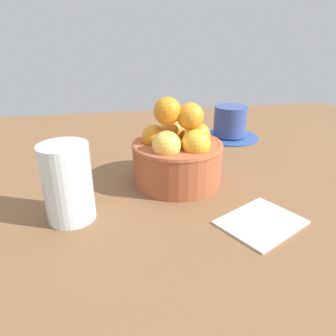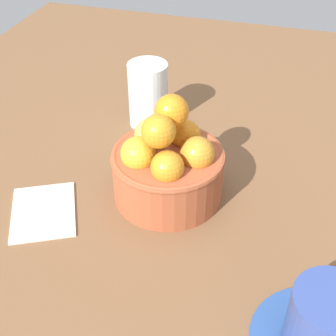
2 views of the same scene
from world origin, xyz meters
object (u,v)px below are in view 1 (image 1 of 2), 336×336
object	(u,v)px
terracotta_bowl	(177,153)
coffee_cup	(230,124)
water_glass	(68,183)
folded_napkin	(261,221)

from	to	relation	value
terracotta_bowl	coffee_cup	size ratio (longest dim) A/B	1.06
coffee_cup	water_glass	bearing A→B (deg)	-139.64
folded_napkin	coffee_cup	bearing A→B (deg)	74.99
terracotta_bowl	folded_napkin	bearing A→B (deg)	-60.81
water_glass	folded_napkin	distance (cm)	26.01
coffee_cup	folded_napkin	xyz separation A→B (cm)	(-9.51, -35.48, -2.93)
folded_napkin	terracotta_bowl	bearing A→B (deg)	119.19
coffee_cup	water_glass	size ratio (longest dim) A/B	1.32
water_glass	folded_napkin	bearing A→B (deg)	-14.53
water_glass	coffee_cup	bearing A→B (deg)	40.36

